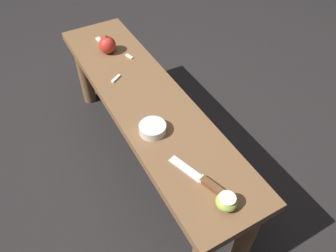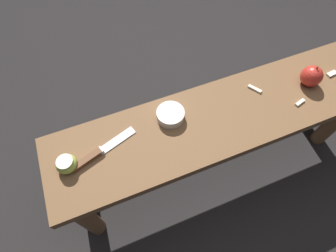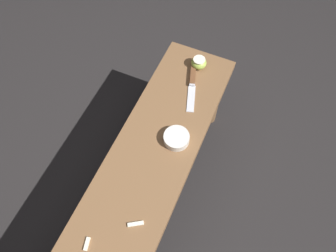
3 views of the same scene
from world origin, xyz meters
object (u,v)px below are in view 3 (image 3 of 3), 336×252
at_px(knife, 192,81).
at_px(apple_cut, 199,63).
at_px(bowl, 176,138).
at_px(wooden_bench, 143,184).

xyz_separation_m(knife, apple_cut, (-0.10, -0.01, 0.02)).
xyz_separation_m(apple_cut, bowl, (0.40, 0.06, -0.01)).
distance_m(knife, bowl, 0.30).
xyz_separation_m(wooden_bench, apple_cut, (-0.59, 0.01, 0.12)).
bearing_deg(wooden_bench, knife, 177.93).
height_order(wooden_bench, apple_cut, apple_cut).
bearing_deg(wooden_bench, bowl, 161.39).
height_order(apple_cut, bowl, apple_cut).
xyz_separation_m(wooden_bench, bowl, (-0.20, 0.07, 0.11)).
distance_m(wooden_bench, knife, 0.51).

